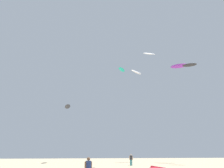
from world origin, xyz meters
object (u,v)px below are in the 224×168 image
Objects in this scene: kite_aloft_4 at (149,54)px; kite_aloft_3 at (68,107)px; kite_aloft_0 at (122,70)px; kite_aloft_2 at (179,66)px; person_midground at (131,159)px; kite_aloft_5 at (189,65)px; kite_aloft_1 at (136,72)px; person_foreground at (88,168)px.

kite_aloft_3 is at bearing -171.70° from kite_aloft_4.
kite_aloft_0 is 20.65m from kite_aloft_2.
kite_aloft_0 reaches higher than person_midground.
kite_aloft_5 is at bearing -17.04° from kite_aloft_3.
kite_aloft_5 is at bearing 37.63° from kite_aloft_1.
kite_aloft_1 is 21.13m from kite_aloft_3.
kite_aloft_4 reaches higher than kite_aloft_1.
person_foreground reaches higher than person_midground.
kite_aloft_1 is (1.25, -5.05, -2.19)m from kite_aloft_0.
kite_aloft_2 is (21.46, 30.45, 20.20)m from person_foreground.
kite_aloft_4 is 13.38m from kite_aloft_5.
person_foreground is at bearing -125.17° from kite_aloft_2.
kite_aloft_2 is 1.20× the size of kite_aloft_4.
kite_aloft_2 is 1.41× the size of kite_aloft_5.
person_foreground is 1.02× the size of person_midground.
kite_aloft_5 reaches higher than kite_aloft_3.
kite_aloft_1 is 0.77× the size of kite_aloft_5.
person_midground is 13.43m from kite_aloft_1.
kite_aloft_5 reaches higher than person_foreground.
person_midground is 14.34m from kite_aloft_0.
person_midground is at bearing -119.28° from kite_aloft_4.
kite_aloft_5 is (-0.75, -6.33, -2.26)m from kite_aloft_2.
kite_aloft_3 is 1.46× the size of kite_aloft_5.
kite_aloft_0 is (-1.44, -0.88, 14.24)m from person_midground.
person_foreground is 24.05m from kite_aloft_0.
kite_aloft_1 is 0.53× the size of kite_aloft_3.
kite_aloft_1 reaches higher than person_foreground.
kite_aloft_1 is at bearing 122.25° from person_foreground.
kite_aloft_2 is at bearing 83.26° from kite_aloft_5.
kite_aloft_2 reaches higher than kite_aloft_5.
kite_aloft_0 is 1.01× the size of kite_aloft_1.
kite_aloft_2 is at bearing 49.41° from kite_aloft_1.
person_foreground is at bearing -117.20° from kite_aloft_1.
kite_aloft_3 is 24.34m from kite_aloft_4.
kite_aloft_4 is at bearing 145.99° from kite_aloft_2.
kite_aloft_0 is at bearing 132.40° from person_foreground.
kite_aloft_4 reaches higher than kite_aloft_3.
kite_aloft_3 reaches higher than person_foreground.
person_foreground is 0.42× the size of kite_aloft_3.
kite_aloft_0 is (5.69, 18.54, 14.22)m from person_foreground.
person_foreground is 0.80× the size of kite_aloft_1.
person_foreground is at bearing -107.05° from kite_aloft_0.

